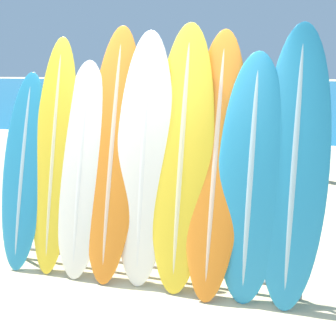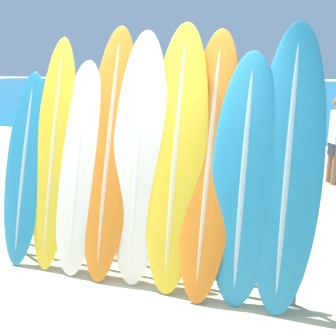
# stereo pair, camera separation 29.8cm
# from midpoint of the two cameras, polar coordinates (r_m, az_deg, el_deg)

# --- Properties ---
(ground_plane) EXTENTS (160.00, 160.00, 0.00)m
(ground_plane) POSITION_cam_midpoint_polar(r_m,az_deg,el_deg) (3.71, -11.19, -20.18)
(ground_plane) COLOR beige
(ocean_water) EXTENTS (120.00, 60.00, 0.01)m
(ocean_water) POSITION_cam_midpoint_polar(r_m,az_deg,el_deg) (40.45, 14.50, 10.90)
(ocean_water) COLOR #146693
(ocean_water) RESTS_ON ground_plane
(surfboard_rack) EXTENTS (3.06, 0.04, 0.93)m
(surfboard_rack) POSITION_cam_midpoint_polar(r_m,az_deg,el_deg) (3.99, -5.45, -9.05)
(surfboard_rack) COLOR gray
(surfboard_rack) RESTS_ON ground_plane
(surfboard_slot_0) EXTENTS (0.51, 0.67, 2.05)m
(surfboard_slot_0) POSITION_cam_midpoint_polar(r_m,az_deg,el_deg) (4.49, -21.99, -0.37)
(surfboard_slot_0) COLOR teal
(surfboard_slot_0) RESTS_ON ground_plane
(surfboard_slot_1) EXTENTS (0.49, 0.71, 2.41)m
(surfboard_slot_1) POSITION_cam_midpoint_polar(r_m,az_deg,el_deg) (4.28, -18.10, 1.74)
(surfboard_slot_1) COLOR yellow
(surfboard_slot_1) RESTS_ON ground_plane
(surfboard_slot_2) EXTENTS (0.55, 0.67, 2.17)m
(surfboard_slot_2) POSITION_cam_midpoint_polar(r_m,az_deg,el_deg) (4.10, -14.49, -0.21)
(surfboard_slot_2) COLOR silver
(surfboard_slot_2) RESTS_ON ground_plane
(surfboard_slot_3) EXTENTS (0.56, 0.79, 2.51)m
(surfboard_slot_3) POSITION_cam_midpoint_polar(r_m,az_deg,el_deg) (3.96, -10.18, 1.99)
(surfboard_slot_3) COLOR orange
(surfboard_slot_3) RESTS_ON ground_plane
(surfboard_slot_4) EXTENTS (0.57, 0.59, 2.44)m
(surfboard_slot_4) POSITION_cam_midpoint_polar(r_m,az_deg,el_deg) (3.80, -5.79, 1.14)
(surfboard_slot_4) COLOR silver
(surfboard_slot_4) RESTS_ON ground_plane
(surfboard_slot_5) EXTENTS (0.59, 0.70, 2.51)m
(surfboard_slot_5) POSITION_cam_midpoint_polar(r_m,az_deg,el_deg) (3.68, -0.30, 1.33)
(surfboard_slot_5) COLOR yellow
(surfboard_slot_5) RESTS_ON ground_plane
(surfboard_slot_6) EXTENTS (0.54, 0.82, 2.45)m
(surfboard_slot_6) POSITION_cam_midpoint_polar(r_m,az_deg,el_deg) (3.63, 4.56, 0.60)
(surfboard_slot_6) COLOR orange
(surfboard_slot_6) RESTS_ON ground_plane
(surfboard_slot_7) EXTENTS (0.60, 0.57, 2.24)m
(surfboard_slot_7) POSITION_cam_midpoint_polar(r_m,az_deg,el_deg) (3.55, 9.54, -1.61)
(surfboard_slot_7) COLOR teal
(surfboard_slot_7) RESTS_ON ground_plane
(surfboard_slot_8) EXTENTS (0.59, 0.63, 2.48)m
(surfboard_slot_8) POSITION_cam_midpoint_polar(r_m,az_deg,el_deg) (3.54, 15.51, -0.01)
(surfboard_slot_8) COLOR teal
(surfboard_slot_8) RESTS_ON ground_plane
(person_near_water) EXTENTS (0.22, 0.27, 1.58)m
(person_near_water) POSITION_cam_midpoint_polar(r_m,az_deg,el_deg) (10.23, 13.58, 7.05)
(person_near_water) COLOR tan
(person_near_water) RESTS_ON ground_plane
(person_mid_beach) EXTENTS (0.24, 0.27, 1.60)m
(person_mid_beach) POSITION_cam_midpoint_polar(r_m,az_deg,el_deg) (7.80, 20.33, 4.48)
(person_mid_beach) COLOR #846047
(person_mid_beach) RESTS_ON ground_plane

